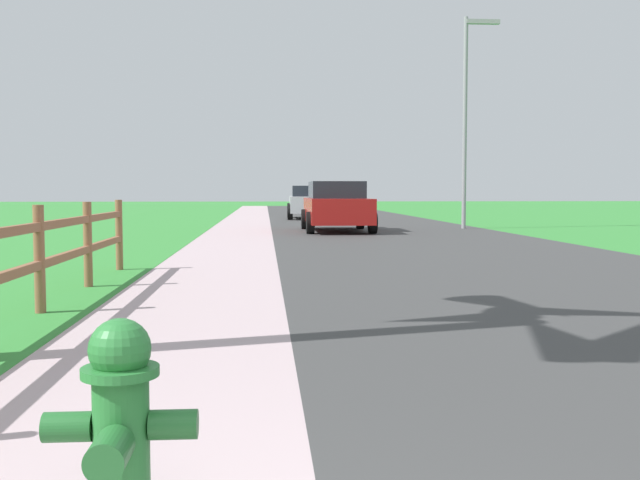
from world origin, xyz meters
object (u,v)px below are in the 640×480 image
fire_hydrant (120,423)px  parked_suv_red (337,206)px  parked_car_silver (310,202)px  street_lamp (468,105)px

fire_hydrant → parked_suv_red: size_ratio=0.18×
parked_suv_red → parked_car_silver: (-0.19, 10.38, -0.03)m
fire_hydrant → parked_car_silver: bearing=85.2°
fire_hydrant → street_lamp: bearing=71.4°
fire_hydrant → parked_suv_red: 20.32m
fire_hydrant → street_lamp: street_lamp is taller
parked_suv_red → parked_car_silver: size_ratio=1.00×
fire_hydrant → parked_car_silver: parked_car_silver is taller
parked_suv_red → street_lamp: street_lamp is taller
parked_car_silver → street_lamp: street_lamp is taller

